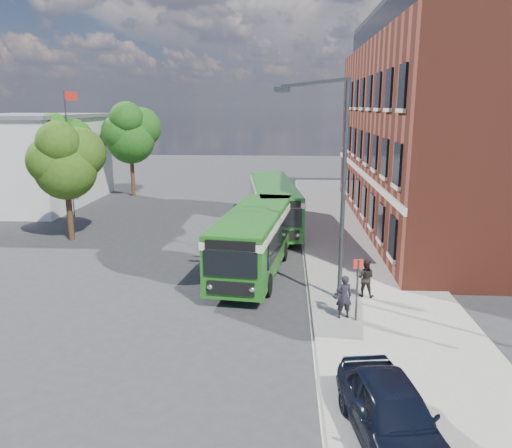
# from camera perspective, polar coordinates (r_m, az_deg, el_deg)

# --- Properties ---
(ground) EXTENTS (120.00, 120.00, 0.00)m
(ground) POSITION_cam_1_polar(r_m,az_deg,el_deg) (23.31, -3.96, -6.63)
(ground) COLOR #2C2C2E
(ground) RESTS_ON ground
(pavement) EXTENTS (6.00, 48.00, 0.15)m
(pavement) POSITION_cam_1_polar(r_m,az_deg,el_deg) (31.00, 10.93, -1.61)
(pavement) COLOR gray
(pavement) RESTS_ON ground
(kerb_line) EXTENTS (0.12, 48.00, 0.01)m
(kerb_line) POSITION_cam_1_polar(r_m,az_deg,el_deg) (30.77, 5.28, -1.67)
(kerb_line) COLOR beige
(kerb_line) RESTS_ON ground
(brick_office) EXTENTS (12.10, 26.00, 14.20)m
(brick_office) POSITION_cam_1_polar(r_m,az_deg,el_deg) (35.49, 22.08, 10.82)
(brick_office) COLOR maroon
(brick_office) RESTS_ON ground
(white_building) EXTENTS (9.40, 13.40, 7.30)m
(white_building) POSITION_cam_1_polar(r_m,az_deg,el_deg) (45.09, -24.35, 6.73)
(white_building) COLOR silver
(white_building) RESTS_ON ground
(flagpole) EXTENTS (0.95, 0.10, 9.00)m
(flagpole) POSITION_cam_1_polar(r_m,az_deg,el_deg) (38.08, -20.54, 7.99)
(flagpole) COLOR #36393B
(flagpole) RESTS_ON ground
(street_lamp) EXTENTS (2.96, 2.38, 9.00)m
(street_lamp) POSITION_cam_1_polar(r_m,az_deg,el_deg) (20.05, 8.93, 4.11)
(street_lamp) COLOR #36393B
(street_lamp) RESTS_ON ground
(bus_stop_sign) EXTENTS (0.35, 0.08, 2.52)m
(bus_stop_sign) POSITION_cam_1_polar(r_m,az_deg,el_deg) (18.85, 11.51, -6.94)
(bus_stop_sign) COLOR #36393B
(bus_stop_sign) RESTS_ON ground
(bus_front) EXTENTS (3.79, 10.15, 3.02)m
(bus_front) POSITION_cam_1_polar(r_m,az_deg,el_deg) (24.13, -0.18, -1.35)
(bus_front) COLOR #1D6118
(bus_front) RESTS_ON ground
(bus_rear) EXTENTS (3.85, 12.06, 3.02)m
(bus_rear) POSITION_cam_1_polar(r_m,az_deg,el_deg) (33.19, 2.02, 2.73)
(bus_rear) COLOR #1F6320
(bus_rear) RESTS_ON ground
(parked_car) EXTENTS (2.48, 4.75, 1.54)m
(parked_car) POSITION_cam_1_polar(r_m,az_deg,el_deg) (12.93, 15.26, -20.15)
(parked_car) COLOR black
(parked_car) RESTS_ON pavement
(pedestrian_a) EXTENTS (0.68, 0.51, 1.68)m
(pedestrian_a) POSITION_cam_1_polar(r_m,az_deg,el_deg) (19.15, 10.00, -8.19)
(pedestrian_a) COLOR black
(pedestrian_a) RESTS_ON pavement
(pedestrian_b) EXTENTS (0.92, 0.79, 1.62)m
(pedestrian_b) POSITION_cam_1_polar(r_m,az_deg,el_deg) (21.43, 12.36, -6.03)
(pedestrian_b) COLOR black
(pedestrian_b) RESTS_ON pavement
(tree_left) EXTENTS (4.23, 4.02, 7.15)m
(tree_left) POSITION_cam_1_polar(r_m,az_deg,el_deg) (31.55, -20.94, 6.84)
(tree_left) COLOR #392514
(tree_left) RESTS_ON ground
(tree_mid) EXTENTS (4.43, 4.21, 7.48)m
(tree_mid) POSITION_cam_1_polar(r_m,az_deg,el_deg) (39.43, -21.43, 8.27)
(tree_mid) COLOR #392514
(tree_mid) RESTS_ON ground
(tree_right) EXTENTS (4.93, 4.69, 8.32)m
(tree_right) POSITION_cam_1_polar(r_m,az_deg,el_deg) (45.94, -14.13, 10.10)
(tree_right) COLOR #392514
(tree_right) RESTS_ON ground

